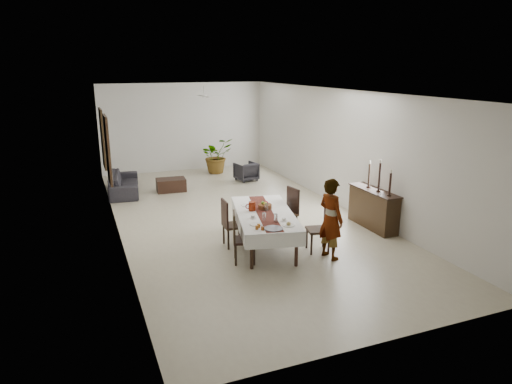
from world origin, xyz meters
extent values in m
cube|color=#BAB194|center=(0.00, 0.00, 0.00)|extent=(6.00, 12.00, 0.00)
cube|color=white|center=(0.00, 0.00, 3.20)|extent=(6.00, 12.00, 0.02)
cube|color=silver|center=(0.00, 6.00, 1.60)|extent=(6.00, 0.02, 3.20)
cube|color=silver|center=(0.00, -6.00, 1.60)|extent=(6.00, 0.02, 3.20)
cube|color=silver|center=(-3.00, 0.00, 1.60)|extent=(0.02, 12.00, 3.20)
cube|color=silver|center=(3.00, 0.00, 1.60)|extent=(0.02, 12.00, 3.20)
cube|color=black|center=(-0.11, -2.03, 0.73)|extent=(1.52, 2.57, 0.05)
cylinder|color=black|center=(-0.80, -3.04, 0.35)|extent=(0.08, 0.08, 0.70)
cylinder|color=black|center=(0.06, -3.24, 0.35)|extent=(0.08, 0.08, 0.70)
cylinder|color=black|center=(-0.28, -0.81, 0.35)|extent=(0.08, 0.08, 0.70)
cylinder|color=black|center=(0.58, -1.01, 0.35)|extent=(0.08, 0.08, 0.70)
cube|color=white|center=(-0.11, -2.03, 0.76)|extent=(1.74, 2.78, 0.01)
cube|color=white|center=(-0.68, -1.89, 0.61)|extent=(0.60, 2.52, 0.30)
cube|color=silver|center=(0.46, -2.16, 0.61)|extent=(0.60, 2.52, 0.30)
cube|color=white|center=(-0.40, -3.28, 0.61)|extent=(1.15, 0.28, 0.30)
cube|color=white|center=(0.18, -0.77, 0.61)|extent=(1.15, 0.28, 0.30)
cube|color=maroon|center=(-0.11, -2.03, 0.76)|extent=(0.91, 2.52, 0.00)
cylinder|color=maroon|center=(-0.32, -1.82, 0.86)|extent=(0.18, 0.18, 0.20)
torus|color=maroon|center=(-0.40, -1.80, 0.86)|extent=(0.12, 0.05, 0.12)
cylinder|color=silver|center=(-0.14, -2.69, 0.85)|extent=(0.07, 0.07, 0.17)
cylinder|color=white|center=(-0.33, -2.54, 0.85)|extent=(0.07, 0.07, 0.17)
cylinder|color=white|center=(-0.05, -1.99, 0.85)|extent=(0.07, 0.07, 0.17)
cylinder|color=white|center=(0.04, -2.68, 0.79)|extent=(0.09, 0.09, 0.06)
cylinder|color=white|center=(0.04, -2.68, 0.77)|extent=(0.15, 0.15, 0.01)
cylinder|color=silver|center=(-0.48, -2.30, 0.79)|extent=(0.09, 0.09, 0.06)
cylinder|color=white|center=(-0.48, -2.30, 0.77)|extent=(0.15, 0.15, 0.01)
cylinder|color=white|center=(0.01, -2.98, 0.77)|extent=(0.24, 0.24, 0.02)
sphere|color=tan|center=(0.01, -2.98, 0.80)|extent=(0.09, 0.09, 0.09)
cylinder|color=white|center=(-0.57, -2.69, 0.77)|extent=(0.24, 0.24, 0.02)
cylinder|color=white|center=(-0.30, -1.42, 0.77)|extent=(0.24, 0.24, 0.02)
cylinder|color=#38383C|center=(-0.35, -3.05, 0.77)|extent=(0.36, 0.36, 0.02)
cylinder|color=brown|center=(-0.57, -3.03, 0.80)|extent=(0.06, 0.06, 0.08)
cylinder|color=#944F15|center=(-0.66, -2.95, 0.80)|extent=(0.06, 0.06, 0.08)
cylinder|color=#945215|center=(-0.58, -2.86, 0.80)|extent=(0.06, 0.06, 0.08)
cylinder|color=brown|center=(-0.01, -1.79, 0.81)|extent=(0.30, 0.30, 0.10)
sphere|color=#A2101D|center=(0.03, -1.78, 0.89)|extent=(0.09, 0.09, 0.09)
sphere|color=#537D25|center=(-0.04, -1.76, 0.89)|extent=(0.08, 0.08, 0.08)
sphere|color=gold|center=(-0.02, -1.84, 0.89)|extent=(0.08, 0.08, 0.08)
cube|color=black|center=(0.82, -2.72, 0.47)|extent=(0.54, 0.54, 0.05)
cylinder|color=black|center=(0.96, -2.94, 0.22)|extent=(0.05, 0.05, 0.45)
cylinder|color=black|center=(1.04, -2.58, 0.22)|extent=(0.05, 0.05, 0.45)
cylinder|color=black|center=(0.60, -2.86, 0.22)|extent=(0.05, 0.05, 0.45)
cylinder|color=black|center=(0.68, -2.50, 0.22)|extent=(0.05, 0.05, 0.45)
cube|color=black|center=(1.02, -2.76, 0.78)|extent=(0.14, 0.45, 0.57)
cube|color=black|center=(0.62, -1.53, 0.48)|extent=(0.53, 0.53, 0.05)
cylinder|color=black|center=(0.84, -1.68, 0.23)|extent=(0.05, 0.05, 0.45)
cylinder|color=black|center=(0.77, -1.31, 0.23)|extent=(0.05, 0.05, 0.45)
cylinder|color=black|center=(0.47, -1.75, 0.23)|extent=(0.05, 0.05, 0.45)
cylinder|color=black|center=(0.40, -1.38, 0.23)|extent=(0.05, 0.05, 0.45)
cube|color=black|center=(0.83, -1.49, 0.79)|extent=(0.12, 0.46, 0.58)
cube|color=black|center=(-0.81, -2.67, 0.46)|extent=(0.55, 0.55, 0.05)
cylinder|color=black|center=(-0.93, -2.45, 0.22)|extent=(0.05, 0.05, 0.43)
cylinder|color=black|center=(-1.04, -2.79, 0.22)|extent=(0.05, 0.05, 0.43)
cylinder|color=black|center=(-0.59, -2.55, 0.22)|extent=(0.05, 0.05, 0.43)
cylinder|color=black|center=(-0.70, -2.90, 0.22)|extent=(0.05, 0.05, 0.43)
cube|color=black|center=(-1.01, -2.61, 0.76)|extent=(0.17, 0.43, 0.56)
cube|color=black|center=(-0.73, -1.78, 0.46)|extent=(0.46, 0.46, 0.05)
cylinder|color=black|center=(-0.90, -1.60, 0.22)|extent=(0.05, 0.05, 0.44)
cylinder|color=black|center=(-0.91, -1.96, 0.22)|extent=(0.05, 0.05, 0.44)
cylinder|color=black|center=(-0.54, -1.61, 0.22)|extent=(0.05, 0.05, 0.44)
cylinder|color=black|center=(-0.55, -1.97, 0.22)|extent=(0.05, 0.05, 0.44)
cube|color=black|center=(-0.93, -1.78, 0.77)|extent=(0.05, 0.44, 0.56)
imported|color=#92959A|center=(0.88, -3.11, 0.83)|extent=(0.53, 0.68, 1.67)
cube|color=black|center=(2.78, -1.91, 0.45)|extent=(0.40, 1.51, 0.91)
cube|color=black|center=(2.78, -1.91, 0.92)|extent=(0.44, 1.57, 0.03)
cylinder|color=black|center=(2.78, -2.46, 0.95)|extent=(0.10, 0.10, 0.03)
cylinder|color=black|center=(2.78, -2.46, 1.22)|extent=(0.05, 0.05, 0.50)
cylinder|color=silver|center=(2.78, -2.46, 1.51)|extent=(0.04, 0.04, 0.08)
cylinder|color=black|center=(2.78, -2.06, 0.95)|extent=(0.10, 0.10, 0.03)
cylinder|color=black|center=(2.78, -2.06, 1.30)|extent=(0.05, 0.05, 0.66)
cylinder|color=beige|center=(2.78, -2.06, 1.66)|extent=(0.04, 0.04, 0.08)
cylinder|color=black|center=(2.78, -1.66, 0.95)|extent=(0.10, 0.10, 0.03)
cylinder|color=black|center=(2.78, -1.66, 1.25)|extent=(0.05, 0.05, 0.55)
cylinder|color=beige|center=(2.78, -1.66, 1.56)|extent=(0.04, 0.04, 0.08)
imported|color=#29262B|center=(-2.50, 3.49, 0.31)|extent=(1.09, 2.24, 0.63)
imported|color=#272429|center=(1.55, 3.58, 0.31)|extent=(0.78, 0.80, 0.62)
cube|color=black|center=(-1.11, 3.18, 0.20)|extent=(0.92, 0.65, 0.39)
imported|color=#255020|center=(0.96, 5.09, 0.64)|extent=(1.36, 1.26, 1.27)
cube|color=black|center=(-2.96, 2.20, 1.60)|extent=(0.06, 1.05, 1.85)
cube|color=silver|center=(-2.92, 2.20, 1.60)|extent=(0.01, 0.90, 1.70)
cube|color=black|center=(-2.96, 4.30, 1.60)|extent=(0.06, 1.05, 1.85)
cube|color=silver|center=(-2.92, 4.30, 1.60)|extent=(0.01, 0.90, 1.70)
cylinder|color=silver|center=(0.00, 3.00, 3.10)|extent=(0.04, 0.04, 0.20)
cylinder|color=white|center=(0.00, 3.00, 2.90)|extent=(0.16, 0.16, 0.08)
cube|color=silver|center=(0.00, 3.35, 2.90)|extent=(0.10, 0.55, 0.01)
cube|color=silver|center=(0.00, 2.65, 2.90)|extent=(0.10, 0.55, 0.01)
cube|color=silver|center=(0.35, 3.00, 2.90)|extent=(0.55, 0.10, 0.01)
cube|color=white|center=(-0.35, 3.00, 2.90)|extent=(0.55, 0.10, 0.01)
camera|label=1|loc=(-3.71, -10.61, 3.81)|focal=32.00mm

